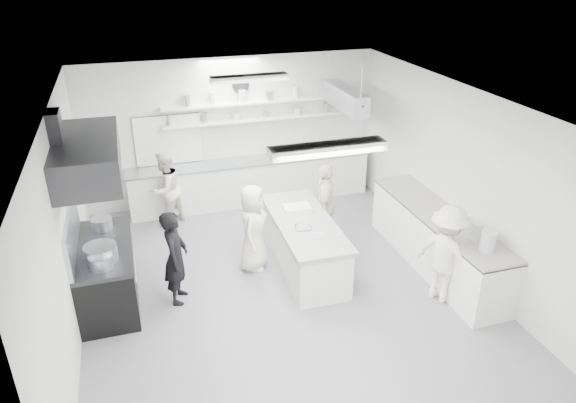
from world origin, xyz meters
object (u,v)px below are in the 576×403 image
object	(u,v)px
cook_back	(165,189)
cook_stove	(176,257)
back_counter	(251,181)
right_counter	(437,241)
prep_island	(304,246)
stove	(107,275)

from	to	relation	value
cook_back	cook_stove	bearing A→B (deg)	44.44
cook_stove	cook_back	bearing A→B (deg)	14.36
back_counter	right_counter	world-z (taller)	right_counter
right_counter	prep_island	size ratio (longest dim) A/B	1.46
stove	cook_back	xyz separation A→B (m)	(1.10, 2.28, 0.30)
right_counter	cook_stove	bearing A→B (deg)	175.73
prep_island	cook_stove	xyz separation A→B (m)	(-2.12, -0.30, 0.33)
right_counter	prep_island	world-z (taller)	right_counter
right_counter	cook_stove	xyz separation A→B (m)	(-4.24, 0.32, 0.28)
stove	back_counter	world-z (taller)	back_counter
prep_island	back_counter	bearing A→B (deg)	95.66
stove	prep_island	distance (m)	3.12
stove	cook_back	size ratio (longest dim) A/B	1.21
stove	right_counter	distance (m)	5.28
prep_island	cook_stove	bearing A→B (deg)	-170.86
cook_stove	cook_back	distance (m)	2.56
stove	right_counter	xyz separation A→B (m)	(5.25, -0.60, 0.02)
stove	back_counter	xyz separation A→B (m)	(2.90, 2.80, 0.01)
stove	right_counter	bearing A→B (deg)	-6.52
prep_island	cook_stove	size ratio (longest dim) A/B	1.51
back_counter	cook_stove	world-z (taller)	cook_stove
prep_island	cook_back	distance (m)	3.05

